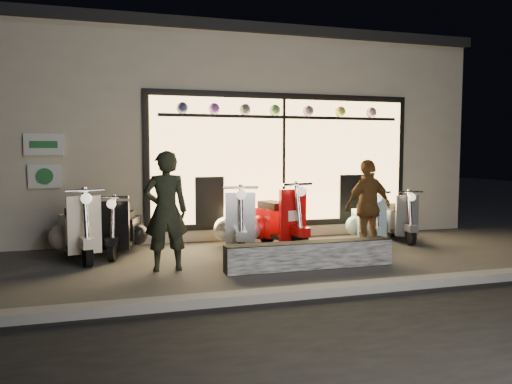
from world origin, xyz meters
TOP-DOWN VIEW (x-y plane):
  - ground at (0.00, 0.00)m, footprint 40.00×40.00m
  - kerb at (0.00, -2.00)m, footprint 40.00×0.25m
  - shop_building at (0.00, 4.98)m, footprint 10.20×6.23m
  - graffiti_barrier at (0.30, -0.65)m, footprint 2.56×0.28m
  - scooter_silver at (-0.34, 1.13)m, footprint 0.69×1.58m
  - scooter_red at (0.37, 1.20)m, footprint 0.74×1.62m
  - scooter_black at (-2.31, 1.36)m, footprint 0.68×1.38m
  - scooter_cream at (-3.03, 1.15)m, footprint 0.72×1.57m
  - scooter_blue at (2.21, 1.09)m, footprint 0.67×1.38m
  - scooter_grey at (2.93, 1.22)m, footprint 0.59×1.35m
  - man at (-1.75, -0.17)m, footprint 0.64×0.42m
  - woman at (1.67, 0.09)m, footprint 1.00×0.58m

SIDE VIEW (x-z plane):
  - ground at x=0.00m, z-range 0.00..0.00m
  - kerb at x=0.00m, z-range 0.00..0.12m
  - graffiti_barrier at x=0.30m, z-range 0.00..0.40m
  - scooter_grey at x=2.93m, z-range -0.09..0.87m
  - scooter_blue at x=2.21m, z-range -0.10..0.88m
  - scooter_black at x=-2.31m, z-range -0.10..0.89m
  - scooter_cream at x=-3.03m, z-range -0.11..1.01m
  - scooter_silver at x=-0.34m, z-range -0.11..1.01m
  - scooter_red at x=0.37m, z-range -0.11..1.04m
  - woman at x=1.67m, z-range 0.00..1.60m
  - man at x=-1.75m, z-range 0.00..1.74m
  - shop_building at x=0.00m, z-range 0.00..4.20m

